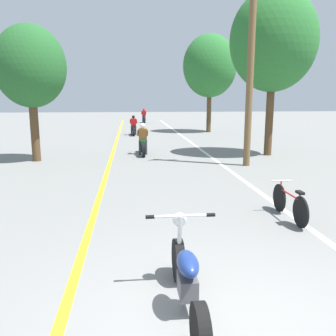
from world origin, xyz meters
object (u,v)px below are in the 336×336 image
(roadside_tree_right_near, at_px, (274,41))
(motorcycle_rider_lead, at_px, (143,143))
(motorcycle_rider_far, at_px, (144,117))
(bicycle_parked, at_px, (290,203))
(roadside_tree_left, at_px, (30,67))
(roadside_tree_right_far, at_px, (210,66))
(motorcycle_rider_mid, at_px, (134,128))
(utility_pole, at_px, (251,59))
(motorcycle_foreground, at_px, (187,278))

(roadside_tree_right_near, bearing_deg, motorcycle_rider_lead, 172.36)
(roadside_tree_right_near, xyz_separation_m, motorcycle_rider_far, (-4.50, 20.93, -4.16))
(roadside_tree_right_near, bearing_deg, bicycle_parked, -108.60)
(roadside_tree_right_near, relative_size, roadside_tree_left, 1.33)
(roadside_tree_right_far, distance_m, motorcycle_rider_mid, 6.97)
(motorcycle_rider_lead, distance_m, motorcycle_rider_mid, 8.36)
(roadside_tree_right_near, xyz_separation_m, roadside_tree_left, (-9.53, -0.47, -1.15))
(utility_pole, xyz_separation_m, roadside_tree_right_far, (1.44, 12.90, 0.87))
(roadside_tree_left, relative_size, motorcycle_rider_lead, 2.48)
(roadside_tree_right_far, height_order, roadside_tree_left, roadside_tree_right_far)
(utility_pole, relative_size, bicycle_parked, 4.59)
(roadside_tree_right_near, distance_m, motorcycle_rider_mid, 11.48)
(roadside_tree_right_far, xyz_separation_m, bicycle_parked, (-2.45, -18.66, -4.27))
(roadside_tree_right_near, bearing_deg, motorcycle_foreground, -115.70)
(motorcycle_foreground, bearing_deg, motorcycle_rider_far, 88.63)
(roadside_tree_right_near, height_order, motorcycle_foreground, roadside_tree_right_near)
(motorcycle_rider_mid, distance_m, bicycle_parked, 17.35)
(roadside_tree_left, bearing_deg, roadside_tree_right_near, 2.83)
(roadside_tree_right_near, xyz_separation_m, roadside_tree_right_far, (-0.25, 10.63, -0.09))
(bicycle_parked, bearing_deg, motorcycle_foreground, -131.37)
(motorcycle_rider_lead, relative_size, bicycle_parked, 1.30)
(roadside_tree_right_far, xyz_separation_m, motorcycle_foreground, (-5.01, -21.57, -4.21))
(roadside_tree_right_far, bearing_deg, bicycle_parked, -97.49)
(motorcycle_rider_mid, bearing_deg, utility_pole, -70.73)
(roadside_tree_left, xyz_separation_m, motorcycle_rider_lead, (4.19, 1.19, -3.02))
(utility_pole, relative_size, roadside_tree_right_near, 1.08)
(roadside_tree_right_far, bearing_deg, motorcycle_rider_lead, -117.19)
(utility_pole, distance_m, roadside_tree_right_far, 13.01)
(roadside_tree_right_far, bearing_deg, motorcycle_rider_far, 112.43)
(motorcycle_foreground, distance_m, motorcycle_rider_mid, 20.01)
(bicycle_parked, bearing_deg, utility_pole, 80.03)
(utility_pole, distance_m, motorcycle_rider_lead, 5.71)
(motorcycle_rider_mid, xyz_separation_m, motorcycle_rider_far, (1.15, 11.87, 0.03))
(motorcycle_foreground, bearing_deg, motorcycle_rider_lead, 90.38)
(roadside_tree_left, xyz_separation_m, motorcycle_rider_far, (5.03, 21.41, -3.02))
(roadside_tree_right_far, relative_size, motorcycle_rider_far, 3.38)
(roadside_tree_right_far, bearing_deg, motorcycle_foreground, -103.09)
(motorcycle_rider_lead, bearing_deg, roadside_tree_right_far, 62.81)
(roadside_tree_left, height_order, motorcycle_rider_far, roadside_tree_left)
(roadside_tree_right_near, height_order, roadside_tree_right_far, roadside_tree_right_far)
(bicycle_parked, bearing_deg, roadside_tree_left, 132.10)
(motorcycle_rider_mid, height_order, bicycle_parked, motorcycle_rider_mid)
(motorcycle_foreground, bearing_deg, roadside_tree_left, 112.19)
(roadside_tree_right_far, xyz_separation_m, motorcycle_rider_mid, (-5.40, -1.56, -4.11))
(roadside_tree_left, distance_m, bicycle_parked, 10.68)
(roadside_tree_right_near, xyz_separation_m, motorcycle_foreground, (-5.26, -10.94, -4.29))
(motorcycle_rider_lead, bearing_deg, motorcycle_rider_mid, 92.15)
(roadside_tree_left, distance_m, motorcycle_foreground, 11.73)
(motorcycle_rider_lead, relative_size, motorcycle_rider_mid, 1.06)
(roadside_tree_right_near, bearing_deg, motorcycle_rider_far, 102.14)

